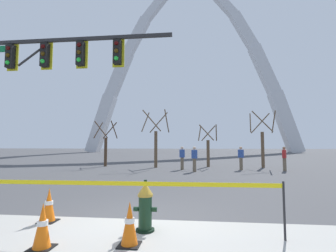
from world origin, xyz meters
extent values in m
plane|color=#474749|center=(0.00, 0.00, 0.00)|extent=(240.00, 240.00, 0.00)
cylinder|color=black|center=(0.25, -0.73, 0.03)|extent=(0.36, 0.36, 0.05)
cylinder|color=#14331E|center=(0.25, -0.73, 0.36)|extent=(0.26, 0.26, 0.62)
cylinder|color=#A8842D|center=(0.25, -0.73, 0.69)|extent=(0.30, 0.30, 0.04)
cone|color=#A8842D|center=(0.25, -0.73, 0.82)|extent=(0.30, 0.30, 0.22)
cylinder|color=black|center=(0.25, -0.73, 0.96)|extent=(0.06, 0.06, 0.06)
cylinder|color=#14331E|center=(0.07, -0.73, 0.42)|extent=(0.10, 0.09, 0.09)
cylinder|color=#14331E|center=(0.43, -0.73, 0.42)|extent=(0.10, 0.09, 0.09)
cylinder|color=#14331E|center=(0.25, -0.53, 0.33)|extent=(0.13, 0.14, 0.13)
cylinder|color=black|center=(0.25, -0.45, 0.33)|extent=(0.15, 0.03, 0.15)
cylinder|color=#232326|center=(2.78, -0.94, 0.52)|extent=(0.04, 0.04, 1.03)
cube|color=yellow|center=(0.05, -0.98, 0.95)|extent=(5.47, 0.10, 0.08)
cube|color=black|center=(-1.96, -0.37, 0.01)|extent=(0.36, 0.36, 0.03)
cone|color=orange|center=(-1.96, -0.37, 0.38)|extent=(0.28, 0.28, 0.70)
cylinder|color=white|center=(-1.96, -0.37, 0.42)|extent=(0.17, 0.17, 0.08)
cube|color=black|center=(-1.24, -1.72, 0.01)|extent=(0.36, 0.36, 0.03)
cone|color=orange|center=(-1.24, -1.72, 0.38)|extent=(0.28, 0.28, 0.70)
cylinder|color=white|center=(-1.24, -1.72, 0.42)|extent=(0.17, 0.17, 0.08)
cube|color=black|center=(0.13, -1.44, 0.01)|extent=(0.36, 0.36, 0.03)
cone|color=orange|center=(0.13, -1.44, 0.38)|extent=(0.28, 0.28, 0.70)
cylinder|color=white|center=(0.13, -1.44, 0.42)|extent=(0.17, 0.17, 0.08)
cube|color=#232326|center=(-3.35, 2.92, 5.60)|extent=(7.60, 0.12, 0.12)
cylinder|color=#232326|center=(-4.87, 2.92, 5.05)|extent=(1.11, 0.08, 0.81)
cube|color=black|center=(-5.75, 2.92, 5.05)|extent=(0.26, 0.24, 0.90)
cube|color=gold|center=(-5.75, 3.06, 5.05)|extent=(0.44, 0.03, 1.04)
sphere|color=#360606|center=(-5.75, 2.79, 5.33)|extent=(0.16, 0.16, 0.16)
sphere|color=#392706|center=(-5.75, 2.79, 5.05)|extent=(0.16, 0.16, 0.16)
sphere|color=green|center=(-5.75, 2.79, 4.77)|extent=(0.16, 0.16, 0.16)
cube|color=black|center=(-4.35, 2.92, 5.05)|extent=(0.26, 0.24, 0.90)
cube|color=gold|center=(-4.35, 3.06, 5.05)|extent=(0.44, 0.03, 1.04)
sphere|color=#360606|center=(-4.35, 2.79, 5.33)|extent=(0.16, 0.16, 0.16)
sphere|color=#392706|center=(-4.35, 2.79, 5.05)|extent=(0.16, 0.16, 0.16)
sphere|color=green|center=(-4.35, 2.79, 4.77)|extent=(0.16, 0.16, 0.16)
cube|color=black|center=(-2.95, 2.92, 5.05)|extent=(0.26, 0.24, 0.90)
cube|color=gold|center=(-2.95, 3.06, 5.05)|extent=(0.44, 0.03, 1.04)
sphere|color=#360606|center=(-2.95, 2.79, 5.33)|extent=(0.16, 0.16, 0.16)
sphere|color=#392706|center=(-2.95, 2.79, 5.05)|extent=(0.16, 0.16, 0.16)
sphere|color=green|center=(-2.95, 2.79, 4.77)|extent=(0.16, 0.16, 0.16)
cube|color=black|center=(-1.55, 2.92, 5.05)|extent=(0.26, 0.24, 0.90)
cube|color=gold|center=(-1.55, 3.06, 5.05)|extent=(0.44, 0.03, 1.04)
sphere|color=#360606|center=(-1.55, 2.79, 5.33)|extent=(0.16, 0.16, 0.16)
sphere|color=#392706|center=(-1.55, 2.79, 5.05)|extent=(0.16, 0.16, 0.16)
sphere|color=green|center=(-1.55, 2.79, 4.77)|extent=(0.16, 0.16, 0.16)
cube|color=silver|center=(-21.92, 53.74, 6.91)|extent=(7.16, 2.88, 14.78)
cube|color=silver|center=(-17.54, 53.74, 19.34)|extent=(6.82, 2.58, 12.09)
cube|color=silver|center=(-13.15, 53.74, 29.01)|extent=(6.44, 2.27, 9.44)
cube|color=silver|center=(-8.77, 53.74, 35.91)|extent=(5.99, 1.97, 6.83)
cube|color=silver|center=(8.77, 53.74, 35.91)|extent=(5.99, 1.97, 6.83)
cube|color=silver|center=(13.15, 53.74, 29.01)|extent=(6.44, 2.27, 9.44)
cube|color=silver|center=(17.54, 53.74, 19.34)|extent=(6.82, 2.58, 12.09)
cube|color=silver|center=(21.92, 53.74, 6.91)|extent=(7.16, 2.88, 14.78)
cylinder|color=#473323|center=(-5.90, 13.72, 1.14)|extent=(0.24, 0.24, 2.29)
cylinder|color=#473323|center=(-6.60, 13.86, 2.91)|extent=(0.32, 1.24, 1.38)
cylinder|color=#473323|center=(-5.19, 13.65, 2.91)|extent=(0.20, 1.25, 1.38)
cylinder|color=#473323|center=(-5.83, 14.43, 2.91)|extent=(1.25, 0.20, 1.38)
cylinder|color=#473323|center=(-6.06, 13.02, 2.91)|extent=(1.24, 0.35, 1.38)
cylinder|color=brown|center=(-1.73, 13.03, 1.37)|extent=(0.24, 0.24, 2.74)
cylinder|color=brown|center=(-2.56, 13.19, 3.48)|extent=(0.37, 1.47, 1.64)
cylinder|color=brown|center=(-0.88, 12.94, 3.48)|extent=(0.23, 1.48, 1.64)
cylinder|color=brown|center=(-1.64, 13.88, 3.48)|extent=(1.48, 0.23, 1.64)
cylinder|color=brown|center=(-1.91, 12.20, 3.48)|extent=(1.47, 0.40, 1.64)
cylinder|color=brown|center=(2.24, 14.11, 1.04)|extent=(0.24, 0.24, 2.08)
cylinder|color=brown|center=(1.60, 14.23, 2.64)|extent=(0.30, 1.13, 1.26)
cylinder|color=brown|center=(2.88, 14.04, 2.64)|extent=(0.19, 1.14, 1.26)
cylinder|color=brown|center=(2.30, 14.75, 2.64)|extent=(1.14, 0.19, 1.26)
cylinder|color=brown|center=(2.10, 13.47, 2.64)|extent=(1.13, 0.33, 1.26)
cylinder|color=brown|center=(6.30, 13.84, 1.34)|extent=(0.24, 0.24, 2.69)
cylinder|color=brown|center=(5.48, 14.00, 3.42)|extent=(0.36, 1.44, 1.61)
cylinder|color=brown|center=(7.13, 13.76, 3.42)|extent=(0.22, 1.46, 1.61)
cylinder|color=brown|center=(6.38, 14.67, 3.42)|extent=(1.46, 0.22, 1.61)
cylinder|color=brown|center=(6.11, 13.02, 3.42)|extent=(1.44, 0.39, 1.61)
cylinder|color=brown|center=(7.02, 11.43, 0.42)|extent=(0.22, 0.22, 0.84)
cube|color=#B22323|center=(7.02, 11.43, 1.11)|extent=(0.34, 0.39, 0.54)
sphere|color=#936B4C|center=(7.02, 11.43, 1.49)|extent=(0.20, 0.20, 0.20)
cylinder|color=brown|center=(0.33, 11.64, 0.42)|extent=(0.22, 0.22, 0.84)
cube|color=#2D4C99|center=(0.33, 11.64, 1.11)|extent=(0.37, 0.39, 0.54)
sphere|color=beige|center=(0.33, 11.64, 1.49)|extent=(0.20, 0.20, 0.20)
cylinder|color=brown|center=(4.33, 11.84, 0.42)|extent=(0.22, 0.22, 0.84)
cube|color=#2D4C99|center=(4.33, 11.84, 1.11)|extent=(0.39, 0.37, 0.54)
sphere|color=tan|center=(4.33, 11.84, 1.49)|extent=(0.20, 0.20, 0.20)
cylinder|color=brown|center=(1.18, 10.34, 0.42)|extent=(0.22, 0.22, 0.84)
cube|color=#2D4C99|center=(1.18, 10.34, 1.11)|extent=(0.38, 0.38, 0.54)
sphere|color=beige|center=(1.18, 10.34, 1.49)|extent=(0.20, 0.20, 0.20)
camera|label=1|loc=(1.23, -5.61, 1.67)|focal=26.59mm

